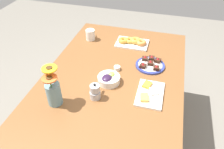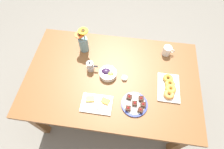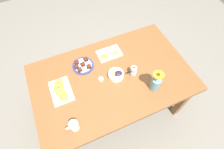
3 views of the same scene
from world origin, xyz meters
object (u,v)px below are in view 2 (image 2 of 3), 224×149
(grape_bowl, at_px, (108,73))
(dessert_plate, at_px, (135,104))
(dining_table, at_px, (112,81))
(flower_vase, at_px, (83,43))
(coffee_mug, at_px, (167,51))
(cheese_platter, at_px, (97,103))
(jam_cup_honey, at_px, (124,78))
(moka_pot, at_px, (90,66))
(croissant_platter, at_px, (169,87))

(grape_bowl, distance_m, dessert_plate, 0.37)
(dining_table, xyz_separation_m, flower_vase, (-0.32, 0.28, 0.18))
(coffee_mug, height_order, flower_vase, flower_vase)
(cheese_platter, xyz_separation_m, jam_cup_honey, (0.21, 0.27, 0.00))
(flower_vase, relative_size, moka_pot, 2.22)
(flower_vase, bearing_deg, moka_pot, -64.05)
(croissant_platter, bearing_deg, flower_vase, 158.60)
(grape_bowl, xyz_separation_m, croissant_platter, (0.55, -0.06, -0.01))
(croissant_platter, bearing_deg, grape_bowl, 173.90)
(croissant_platter, bearing_deg, moka_pot, 172.09)
(jam_cup_honey, relative_size, flower_vase, 0.18)
(jam_cup_honey, distance_m, flower_vase, 0.53)
(dining_table, height_order, coffee_mug, coffee_mug)
(dining_table, xyz_separation_m, grape_bowl, (-0.04, 0.01, 0.12))
(croissant_platter, bearing_deg, cheese_platter, -158.86)
(dining_table, height_order, jam_cup_honey, jam_cup_honey)
(dining_table, bearing_deg, jam_cup_honey, -3.49)
(dessert_plate, bearing_deg, moka_pot, 145.88)
(cheese_platter, bearing_deg, coffee_mug, 46.60)
(dining_table, height_order, moka_pot, moka_pot)
(grape_bowl, bearing_deg, dining_table, -17.30)
(dessert_plate, relative_size, moka_pot, 1.87)
(dessert_plate, relative_size, flower_vase, 0.84)
(cheese_platter, relative_size, flower_vase, 0.98)
(croissant_platter, bearing_deg, coffee_mug, 92.66)
(grape_bowl, relative_size, cheese_platter, 0.60)
(coffee_mug, distance_m, grape_bowl, 0.63)
(grape_bowl, relative_size, dessert_plate, 0.70)
(croissant_platter, relative_size, dessert_plate, 1.26)
(cheese_platter, relative_size, dessert_plate, 1.17)
(grape_bowl, distance_m, flower_vase, 0.39)
(croissant_platter, height_order, flower_vase, flower_vase)
(dining_table, bearing_deg, flower_vase, 138.81)
(grape_bowl, bearing_deg, croissant_platter, -6.10)
(croissant_platter, xyz_separation_m, jam_cup_honey, (-0.40, 0.04, -0.01))
(croissant_platter, distance_m, dessert_plate, 0.35)
(cheese_platter, height_order, moka_pot, moka_pot)
(croissant_platter, relative_size, moka_pot, 2.35)
(flower_vase, bearing_deg, coffee_mug, 4.17)
(coffee_mug, xyz_separation_m, dessert_plate, (-0.27, -0.58, -0.04))
(dining_table, bearing_deg, dessert_plate, -46.83)
(moka_pot, bearing_deg, grape_bowl, -13.71)
(coffee_mug, height_order, grape_bowl, coffee_mug)
(cheese_platter, bearing_deg, dessert_plate, 6.75)
(coffee_mug, relative_size, dessert_plate, 0.52)
(grape_bowl, distance_m, cheese_platter, 0.30)
(dining_table, distance_m, flower_vase, 0.46)
(cheese_platter, distance_m, croissant_platter, 0.65)
(croissant_platter, xyz_separation_m, flower_vase, (-0.83, 0.33, 0.07))
(coffee_mug, relative_size, cheese_platter, 0.45)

